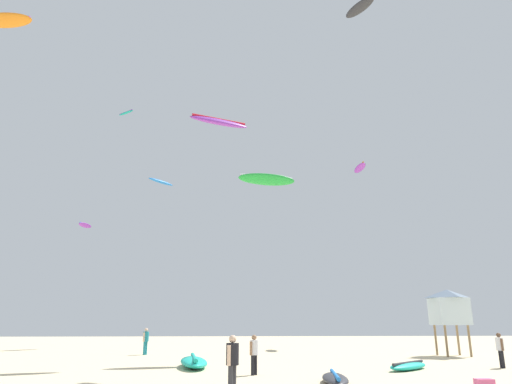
# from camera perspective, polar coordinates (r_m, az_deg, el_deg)

# --- Properties ---
(person_foreground) EXTENTS (0.39, 0.52, 1.72)m
(person_foreground) POSITION_cam_1_polar(r_m,az_deg,el_deg) (14.80, -2.96, -20.15)
(person_foreground) COLOR #2D2D33
(person_foreground) RESTS_ON ground
(person_midground) EXTENTS (0.38, 0.52, 1.70)m
(person_midground) POSITION_cam_1_polar(r_m,az_deg,el_deg) (32.75, -13.58, -17.39)
(person_midground) COLOR teal
(person_midground) RESTS_ON ground
(person_left) EXTENTS (0.36, 0.53, 1.60)m
(person_left) POSITION_cam_1_polar(r_m,az_deg,el_deg) (25.85, 28.14, -16.70)
(person_left) COLOR black
(person_left) RESTS_ON ground
(person_right) EXTENTS (0.38, 0.42, 1.58)m
(person_right) POSITION_cam_1_polar(r_m,az_deg,el_deg) (20.11, -0.24, -19.25)
(person_right) COLOR black
(person_right) RESTS_ON ground
(kite_grounded_near) EXTENTS (2.84, 2.77, 0.39)m
(kite_grounded_near) POSITION_cam_1_polar(r_m,az_deg,el_deg) (23.25, 18.45, -19.87)
(kite_grounded_near) COLOR #19B29E
(kite_grounded_near) RESTS_ON ground
(kite_grounded_mid) EXTENTS (1.30, 3.24, 0.38)m
(kite_grounded_mid) POSITION_cam_1_polar(r_m,az_deg,el_deg) (17.61, 9.83, -21.95)
(kite_grounded_mid) COLOR #2D2D33
(kite_grounded_mid) RESTS_ON ground
(kite_grounded_far) EXTENTS (1.78, 4.62, 0.57)m
(kite_grounded_far) POSITION_cam_1_polar(r_m,az_deg,el_deg) (23.58, -7.75, -20.23)
(kite_grounded_far) COLOR #19B29E
(kite_grounded_far) RESTS_ON ground
(lifeguard_tower) EXTENTS (2.30, 2.30, 4.15)m
(lifeguard_tower) POSITION_cam_1_polar(r_m,az_deg,el_deg) (33.26, 22.87, -13.03)
(lifeguard_tower) COLOR #8C704C
(lifeguard_tower) RESTS_ON ground
(cooler_box) EXTENTS (0.56, 0.36, 0.32)m
(cooler_box) POSITION_cam_1_polar(r_m,az_deg,el_deg) (17.80, 26.59, -20.61)
(cooler_box) COLOR #E5598C
(cooler_box) RESTS_ON ground
(kite_aloft_0) EXTENTS (3.88, 1.85, 0.78)m
(kite_aloft_0) POSITION_cam_1_polar(r_m,az_deg,el_deg) (29.29, 1.36, 1.59)
(kite_aloft_0) COLOR green
(kite_aloft_1) EXTENTS (3.86, 1.52, 0.85)m
(kite_aloft_1) POSITION_cam_1_polar(r_m,az_deg,el_deg) (36.53, -28.85, 18.24)
(kite_aloft_1) COLOR orange
(kite_aloft_2) EXTENTS (2.43, 2.11, 0.54)m
(kite_aloft_2) POSITION_cam_1_polar(r_m,az_deg,el_deg) (59.82, -15.89, 9.48)
(kite_aloft_2) COLOR #19B29E
(kite_aloft_3) EXTENTS (2.71, 3.02, 0.57)m
(kite_aloft_3) POSITION_cam_1_polar(r_m,az_deg,el_deg) (47.14, -11.77, 1.25)
(kite_aloft_3) COLOR blue
(kite_aloft_4) EXTENTS (0.99, 3.16, 0.37)m
(kite_aloft_4) POSITION_cam_1_polar(r_m,az_deg,el_deg) (47.61, 12.81, 2.94)
(kite_aloft_4) COLOR purple
(kite_aloft_5) EXTENTS (4.03, 2.48, 0.87)m
(kite_aloft_5) POSITION_cam_1_polar(r_m,az_deg,el_deg) (29.61, -4.62, 8.70)
(kite_aloft_5) COLOR purple
(kite_aloft_6) EXTENTS (1.26, 2.58, 0.54)m
(kite_aloft_6) POSITION_cam_1_polar(r_m,az_deg,el_deg) (55.46, -20.52, -3.90)
(kite_aloft_6) COLOR purple
(kite_aloft_7) EXTENTS (1.98, 2.61, 0.66)m
(kite_aloft_7) POSITION_cam_1_polar(r_m,az_deg,el_deg) (35.32, 12.80, 21.52)
(kite_aloft_7) COLOR #2D2D33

